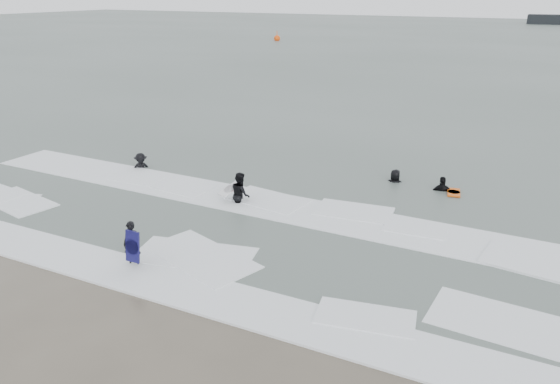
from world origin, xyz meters
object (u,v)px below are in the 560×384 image
at_px(surfer_right_far, 395,183).
at_px(buoy, 277,38).
at_px(surfer_centre, 134,266).
at_px(surfer_breaker, 141,169).
at_px(surfer_wading, 241,203).
at_px(surfer_right_near, 442,192).

height_order(surfer_right_far, buoy, buoy).
distance_m(surfer_centre, buoy, 76.23).
height_order(surfer_breaker, surfer_right_far, surfer_right_far).
bearing_deg(surfer_centre, surfer_wading, 70.98).
bearing_deg(surfer_wading, surfer_centre, 133.46).
distance_m(surfer_centre, surfer_wading, 6.00).
xyz_separation_m(surfer_centre, surfer_right_far, (4.86, 11.13, 0.00)).
relative_size(surfer_centre, surfer_breaker, 0.91).
xyz_separation_m(surfer_wading, surfer_breaker, (-6.35, 1.49, 0.00)).
bearing_deg(surfer_breaker, surfer_right_near, -31.23).
xyz_separation_m(surfer_wading, surfer_right_near, (6.79, 4.97, 0.00)).
relative_size(surfer_wading, surfer_breaker, 1.11).
relative_size(surfer_wading, buoy, 1.09).
relative_size(surfer_centre, buoy, 0.90).
bearing_deg(surfer_right_near, surfer_centre, 40.33).
relative_size(surfer_breaker, buoy, 0.99).
distance_m(surfer_wading, surfer_breaker, 6.52).
distance_m(surfer_breaker, surfer_right_far, 11.66).
xyz_separation_m(surfer_centre, surfer_wading, (0.14, 5.99, 0.00)).
relative_size(surfer_breaker, surfer_right_near, 0.91).
bearing_deg(surfer_wading, surfer_right_far, -87.77).
xyz_separation_m(surfer_breaker, buoy, (-25.43, 61.87, 0.42)).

